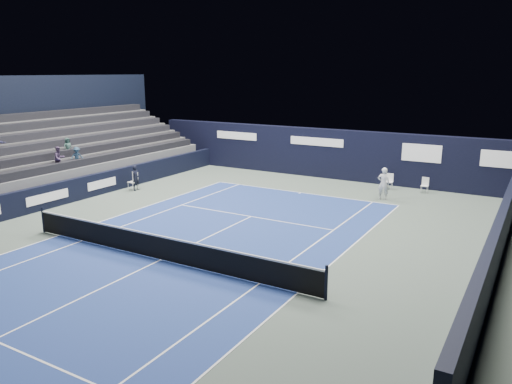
{
  "coord_description": "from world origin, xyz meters",
  "views": [
    {
      "loc": [
        11.5,
        -12.89,
        6.65
      ],
      "look_at": [
        0.42,
        6.13,
        1.3
      ],
      "focal_mm": 35.0,
      "sensor_mm": 36.0,
      "label": 1
    }
  ],
  "objects_px": {
    "folding_chair_back_a": "(389,180)",
    "folding_chair_back_b": "(425,184)",
    "line_judge_chair": "(134,180)",
    "tennis_player": "(383,183)",
    "tennis_net": "(160,247)"
  },
  "relations": [
    {
      "from": "folding_chair_back_a",
      "to": "folding_chair_back_b",
      "type": "relative_size",
      "value": 1.03
    },
    {
      "from": "folding_chair_back_b",
      "to": "line_judge_chair",
      "type": "xyz_separation_m",
      "value": [
        -14.57,
        -7.71,
        0.09
      ]
    },
    {
      "from": "folding_chair_back_a",
      "to": "folding_chair_back_b",
      "type": "distance_m",
      "value": 1.98
    },
    {
      "from": "line_judge_chair",
      "to": "tennis_player",
      "type": "relative_size",
      "value": 0.6
    },
    {
      "from": "folding_chair_back_a",
      "to": "line_judge_chair",
      "type": "bearing_deg",
      "value": -151.43
    },
    {
      "from": "folding_chair_back_a",
      "to": "tennis_net",
      "type": "distance_m",
      "value": 15.83
    },
    {
      "from": "folding_chair_back_b",
      "to": "line_judge_chair",
      "type": "height_order",
      "value": "line_judge_chair"
    },
    {
      "from": "line_judge_chair",
      "to": "tennis_player",
      "type": "distance_m",
      "value": 13.92
    },
    {
      "from": "line_judge_chair",
      "to": "tennis_player",
      "type": "bearing_deg",
      "value": 25.24
    },
    {
      "from": "folding_chair_back_a",
      "to": "line_judge_chair",
      "type": "distance_m",
      "value": 14.72
    },
    {
      "from": "folding_chair_back_a",
      "to": "line_judge_chair",
      "type": "height_order",
      "value": "line_judge_chair"
    },
    {
      "from": "folding_chair_back_b",
      "to": "tennis_player",
      "type": "bearing_deg",
      "value": -122.72
    },
    {
      "from": "folding_chair_back_a",
      "to": "tennis_player",
      "type": "height_order",
      "value": "tennis_player"
    },
    {
      "from": "line_judge_chair",
      "to": "folding_chair_back_a",
      "type": "bearing_deg",
      "value": 35.16
    },
    {
      "from": "tennis_net",
      "to": "tennis_player",
      "type": "bearing_deg",
      "value": 70.98
    }
  ]
}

